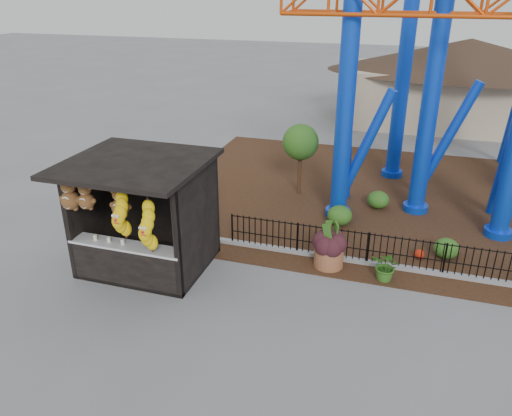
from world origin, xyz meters
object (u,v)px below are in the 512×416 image
(terracotta_planter, at_px, (329,256))
(roller_coaster, at_px, (481,10))
(prize_booth, at_px, (139,219))
(potted_plant, at_px, (387,266))

(terracotta_planter, bearing_deg, roller_coaster, 59.39)
(prize_booth, distance_m, roller_coaster, 11.99)
(roller_coaster, relative_size, terracotta_planter, 13.46)
(roller_coaster, distance_m, potted_plant, 8.62)
(prize_booth, xyz_separation_m, terracotta_planter, (4.80, 1.69, -1.23))
(roller_coaster, height_order, potted_plant, roller_coaster)
(prize_booth, xyz_separation_m, potted_plant, (6.37, 1.41, -1.12))
(terracotta_planter, relative_size, potted_plant, 0.97)
(roller_coaster, bearing_deg, potted_plant, -106.59)
(prize_booth, relative_size, potted_plant, 4.16)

